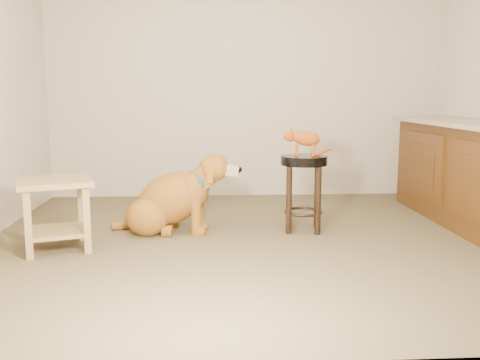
{
  "coord_description": "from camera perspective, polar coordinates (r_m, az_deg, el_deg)",
  "views": [
    {
      "loc": [
        -0.45,
        -4.19,
        1.17
      ],
      "look_at": [
        -0.18,
        0.32,
        0.45
      ],
      "focal_mm": 40.0,
      "sensor_mm": 36.0,
      "label": 1
    }
  ],
  "objects": [
    {
      "name": "golden_retriever",
      "position": [
        4.63,
        -7.31,
        -2.21
      ],
      "size": [
        1.14,
        0.6,
        0.73
      ],
      "rotation": [
        0.0,
        0.0,
        -0.13
      ],
      "color": "brown",
      "rests_on": "ground"
    },
    {
      "name": "padded_stool",
      "position": [
        4.63,
        6.8,
        0.24
      ],
      "size": [
        0.4,
        0.4,
        0.66
      ],
      "rotation": [
        0.0,
        0.0,
        -0.16
      ],
      "color": "black",
      "rests_on": "ground"
    },
    {
      "name": "wood_stool",
      "position": [
        5.43,
        21.62,
        -0.28
      ],
      "size": [
        0.4,
        0.4,
        0.67
      ],
      "rotation": [
        0.0,
        0.0,
        -0.1
      ],
      "color": "brown",
      "rests_on": "ground"
    },
    {
      "name": "room_shell",
      "position": [
        4.24,
        2.75,
        15.89
      ],
      "size": [
        4.54,
        4.04,
        2.62
      ],
      "color": "beige",
      "rests_on": "ground"
    },
    {
      "name": "floor",
      "position": [
        4.37,
        2.59,
        -6.48
      ],
      "size": [
        4.5,
        4.0,
        0.01
      ],
      "primitive_type": "cube",
      "color": "brown",
      "rests_on": "ground"
    },
    {
      "name": "tabby_kitten",
      "position": [
        4.59,
        6.76,
        4.35
      ],
      "size": [
        0.42,
        0.16,
        0.26
      ],
      "rotation": [
        0.0,
        0.0,
        -0.16
      ],
      "color": "#8B3A0D",
      "rests_on": "padded_stool"
    },
    {
      "name": "side_table",
      "position": [
        4.29,
        -19.09,
        -2.37
      ],
      "size": [
        0.67,
        0.67,
        0.55
      ],
      "rotation": [
        0.0,
        0.0,
        0.32
      ],
      "color": "olive",
      "rests_on": "ground"
    }
  ]
}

